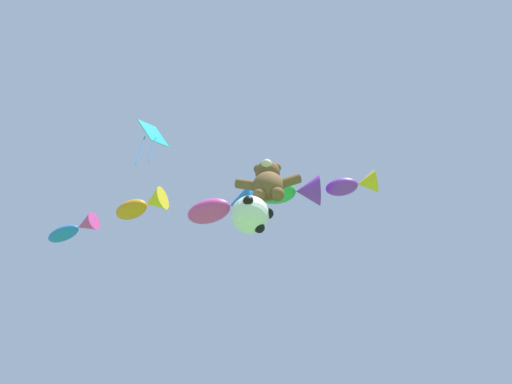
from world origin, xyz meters
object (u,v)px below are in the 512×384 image
fish_kite_cobalt (75,229)px  fish_kite_magenta (225,207)px  fish_kite_tangerine (143,205)px  soccer_ball_kite (251,215)px  fish_kite_violet (354,185)px  teddy_bear_kite (268,182)px  diamond_kite (152,135)px  fish_kite_emerald (291,192)px

fish_kite_cobalt → fish_kite_magenta: bearing=-9.4°
fish_kite_tangerine → fish_kite_magenta: bearing=-4.3°
fish_kite_tangerine → soccer_ball_kite: bearing=-25.1°
fish_kite_violet → fish_kite_cobalt: bearing=174.4°
teddy_bear_kite → diamond_kite: diamond_kite is taller
diamond_kite → fish_kite_cobalt: bearing=136.4°
fish_kite_emerald → diamond_kite: (-4.16, -2.24, 0.29)m
fish_kite_magenta → diamond_kite: bearing=-131.3°
soccer_ball_kite → fish_kite_magenta: (-1.00, 1.59, 3.13)m
teddy_bear_kite → fish_kite_cobalt: bearing=158.2°
teddy_bear_kite → fish_kite_magenta: size_ratio=0.76×
fish_kite_tangerine → fish_kite_cobalt: 2.61m
soccer_ball_kite → diamond_kite: size_ratio=0.41×
fish_kite_violet → fish_kite_magenta: (-4.19, 0.04, -0.65)m
soccer_ball_kite → fish_kite_cobalt: (-6.39, 2.49, 3.93)m
soccer_ball_kite → fish_kite_violet: size_ratio=0.63×
fish_kite_cobalt → diamond_kite: bearing=-43.6°
soccer_ball_kite → fish_kite_cobalt: bearing=158.7°
fish_kite_violet → fish_kite_emerald: size_ratio=0.78×
fish_kite_cobalt → fish_kite_emerald: bearing=-7.4°
fish_kite_magenta → diamond_kite: size_ratio=0.90×
fish_kite_magenta → fish_kite_emerald: bearing=-2.0°
soccer_ball_kite → fish_kite_violet: 5.18m
fish_kite_tangerine → fish_kite_violet: bearing=-2.1°
teddy_bear_kite → fish_kite_violet: (2.72, 1.80, 2.60)m
soccer_ball_kite → fish_kite_magenta: 3.65m
fish_kite_emerald → fish_kite_tangerine: 5.02m
teddy_bear_kite → fish_kite_cobalt: fish_kite_cobalt is taller
fish_kite_emerald → diamond_kite: 4.73m
teddy_bear_kite → fish_kite_violet: bearing=33.5°
fish_kite_violet → fish_kite_tangerine: fish_kite_tangerine is taller
soccer_ball_kite → diamond_kite: (-3.02, -0.72, 3.91)m
fish_kite_magenta → diamond_kite: diamond_kite is taller
fish_kite_violet → fish_kite_cobalt: 9.63m
teddy_bear_kite → fish_kite_emerald: 3.08m
teddy_bear_kite → fish_kite_tangerine: size_ratio=0.93×
fish_kite_tangerine → diamond_kite: bearing=-71.5°
soccer_ball_kite → fish_kite_emerald: size_ratio=0.49×
teddy_bear_kite → fish_kite_magenta: 3.06m
soccer_ball_kite → fish_kite_magenta: bearing=122.0°
fish_kite_emerald → fish_kite_magenta: bearing=178.0°
fish_kite_magenta → fish_kite_tangerine: size_ratio=1.23×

